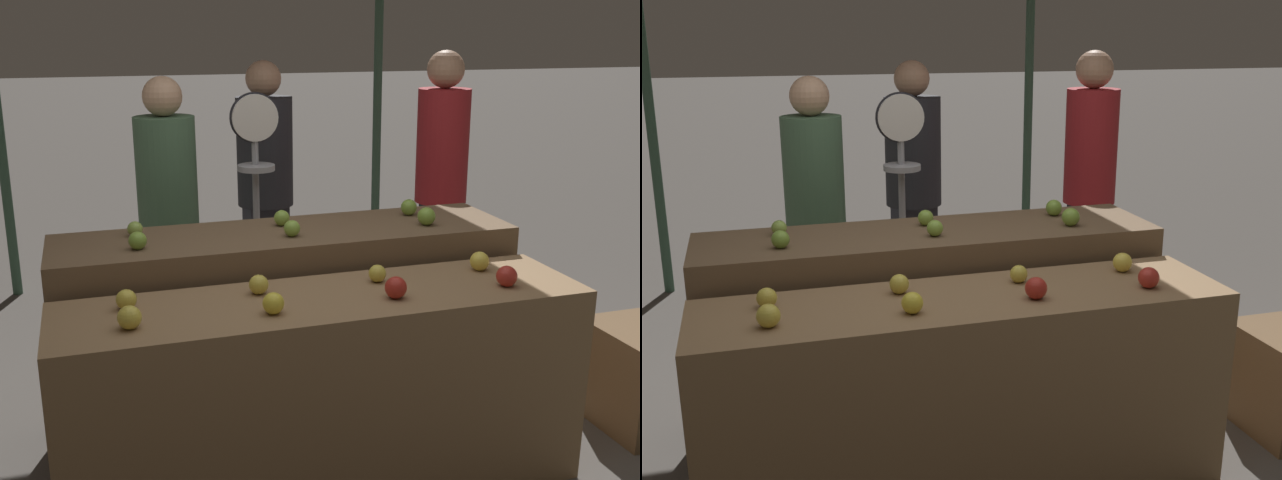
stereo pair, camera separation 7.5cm
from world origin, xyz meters
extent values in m
cylinder|color=#33513D|center=(-1.43, 3.02, 1.34)|extent=(0.07, 0.07, 2.68)
cylinder|color=#33513D|center=(1.43, 3.02, 1.34)|extent=(0.07, 0.07, 2.68)
cube|color=olive|center=(0.00, 0.00, 0.44)|extent=(2.16, 0.55, 0.87)
cube|color=brown|center=(0.00, 0.60, 0.50)|extent=(2.16, 0.55, 0.99)
sphere|color=gold|center=(-0.77, -0.10, 0.92)|extent=(0.09, 0.09, 0.09)
sphere|color=gold|center=(-0.25, -0.11, 0.91)|extent=(0.08, 0.08, 0.08)
sphere|color=#AD281E|center=(0.26, -0.10, 0.92)|extent=(0.09, 0.09, 0.09)
sphere|color=#B72D23|center=(0.76, -0.11, 0.92)|extent=(0.09, 0.09, 0.09)
sphere|color=gold|center=(-0.77, 0.10, 0.91)|extent=(0.08, 0.08, 0.08)
sphere|color=gold|center=(-0.25, 0.12, 0.91)|extent=(0.08, 0.08, 0.08)
sphere|color=gold|center=(0.26, 0.11, 0.91)|extent=(0.08, 0.08, 0.08)
sphere|color=yellow|center=(0.75, 0.12, 0.91)|extent=(0.09, 0.09, 0.09)
sphere|color=#7AA338|center=(-0.69, 0.50, 1.03)|extent=(0.08, 0.08, 0.08)
sphere|color=#84AD3D|center=(0.00, 0.50, 1.03)|extent=(0.08, 0.08, 0.08)
sphere|color=#7AA338|center=(0.67, 0.50, 1.04)|extent=(0.09, 0.09, 0.09)
sphere|color=#8EB247|center=(-0.68, 0.72, 1.03)|extent=(0.07, 0.07, 0.07)
sphere|color=#84AD3D|center=(0.01, 0.70, 1.03)|extent=(0.08, 0.08, 0.08)
sphere|color=#7AA338|center=(0.68, 0.71, 1.03)|extent=(0.08, 0.08, 0.08)
cylinder|color=#99999E|center=(-0.01, 1.20, 0.74)|extent=(0.04, 0.04, 1.48)
cylinder|color=black|center=(-0.01, 1.19, 1.46)|extent=(0.27, 0.01, 0.27)
cylinder|color=silver|center=(-0.01, 1.18, 1.46)|extent=(0.25, 0.02, 0.25)
cylinder|color=#99999E|center=(-0.01, 1.18, 1.26)|extent=(0.01, 0.01, 0.14)
cylinder|color=#99999E|center=(-0.01, 1.18, 1.19)|extent=(0.20, 0.20, 0.03)
cube|color=#2D2D38|center=(-0.45, 1.50, 0.39)|extent=(0.27, 0.18, 0.77)
cylinder|color=#476B4C|center=(-0.45, 1.50, 1.11)|extent=(0.38, 0.38, 0.67)
sphere|color=tan|center=(-0.45, 1.50, 1.55)|extent=(0.22, 0.22, 0.22)
cube|color=#2D2D38|center=(1.30, 1.60, 0.41)|extent=(0.29, 0.24, 0.83)
cylinder|color=maroon|center=(1.30, 1.60, 1.19)|extent=(0.44, 0.44, 0.72)
sphere|color=tan|center=(1.30, 1.60, 1.67)|extent=(0.23, 0.23, 0.23)
cube|color=#2D2D38|center=(0.23, 1.98, 0.40)|extent=(0.29, 0.20, 0.80)
cylinder|color=#232328|center=(0.23, 1.98, 1.15)|extent=(0.41, 0.41, 0.69)
sphere|color=tan|center=(0.23, 1.98, 1.61)|extent=(0.23, 0.23, 0.23)
camera|label=1|loc=(-0.88, -2.68, 1.91)|focal=42.00mm
camera|label=2|loc=(-0.81, -2.70, 1.91)|focal=42.00mm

